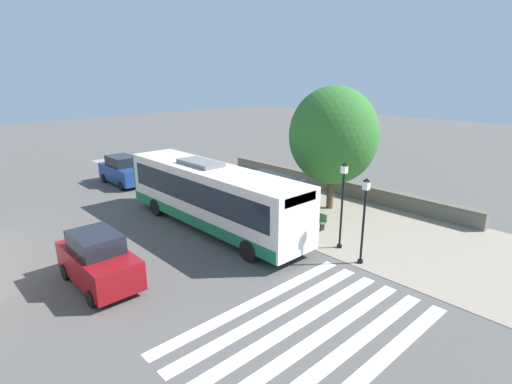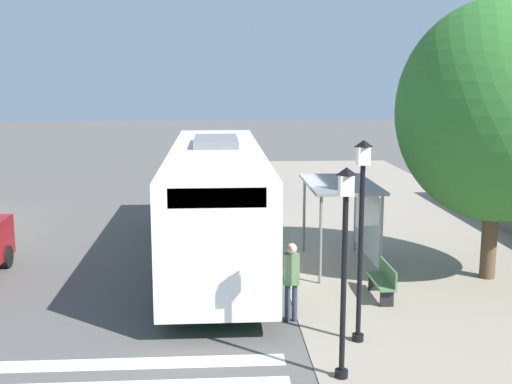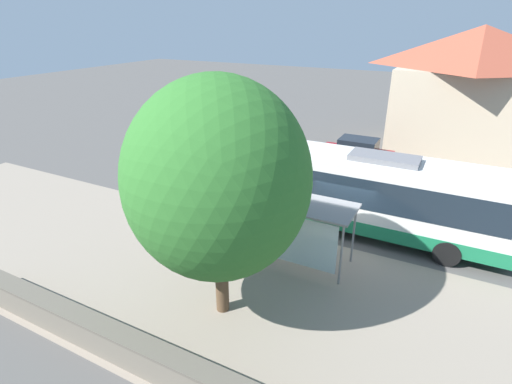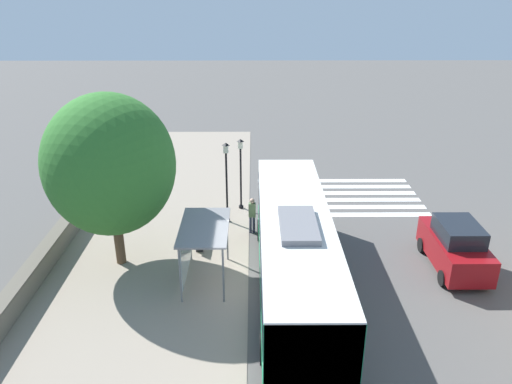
# 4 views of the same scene
# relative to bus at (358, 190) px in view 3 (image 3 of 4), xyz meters

# --- Properties ---
(ground_plane) EXTENTS (120.00, 120.00, 0.00)m
(ground_plane) POSITION_rel_bus_xyz_m (-1.77, 0.25, -1.84)
(ground_plane) COLOR #514F4C
(ground_plane) RESTS_ON ground
(sidewalk_plaza) EXTENTS (9.00, 44.00, 0.02)m
(sidewalk_plaza) POSITION_rel_bus_xyz_m (-6.27, 0.25, -1.83)
(sidewalk_plaza) COLOR gray
(sidewalk_plaza) RESTS_ON ground
(crosswalk_stripes) EXTENTS (9.00, 5.25, 0.01)m
(crosswalk_stripes) POSITION_rel_bus_xyz_m (3.23, 9.36, -1.84)
(crosswalk_stripes) COLOR silver
(crosswalk_stripes) RESTS_ON ground
(background_building) EXTENTS (7.45, 9.72, 8.23)m
(background_building) POSITION_rel_bus_xyz_m (13.80, -3.61, 2.41)
(background_building) COLOR #C6B293
(background_building) RESTS_ON ground
(bus) EXTENTS (2.74, 12.32, 3.55)m
(bus) POSITION_rel_bus_xyz_m (0.00, 0.00, 0.00)
(bus) COLOR silver
(bus) RESTS_ON ground
(bus_shelter) EXTENTS (1.90, 3.41, 2.44)m
(bus_shelter) POSITION_rel_bus_xyz_m (-3.65, 0.97, 0.22)
(bus_shelter) COLOR slate
(bus_shelter) RESTS_ON ground
(pedestrian) EXTENTS (0.34, 0.24, 1.80)m
(pedestrian) POSITION_rel_bus_xyz_m (-1.62, 5.04, -0.77)
(pedestrian) COLOR #2D3347
(pedestrian) RESTS_ON ground
(bench) EXTENTS (0.40, 1.45, 0.88)m
(bench) POSITION_rel_bus_xyz_m (-4.03, 3.75, -1.37)
(bench) COLOR #4C7247
(bench) RESTS_ON ground
(street_lamp_near) EXTENTS (0.28, 0.28, 4.17)m
(street_lamp_near) POSITION_rel_bus_xyz_m (-2.87, 6.24, 0.64)
(street_lamp_near) COLOR black
(street_lamp_near) RESTS_ON ground
(street_lamp_far) EXTENTS (0.28, 0.28, 3.87)m
(street_lamp_far) POSITION_rel_bus_xyz_m (-2.21, 7.82, 0.47)
(street_lamp_far) COLOR black
(street_lamp_far) RESTS_ON ground
(shade_tree) EXTENTS (5.23, 5.23, 7.38)m
(shade_tree) POSITION_rel_bus_xyz_m (-7.28, 2.31, 2.65)
(shade_tree) COLOR brown
(shade_tree) RESTS_ON ground
(parked_car_far_lane) EXTENTS (1.97, 4.15, 2.13)m
(parked_car_far_lane) POSITION_rel_bus_xyz_m (6.88, 1.82, -0.82)
(parked_car_far_lane) COLOR maroon
(parked_car_far_lane) RESTS_ON ground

